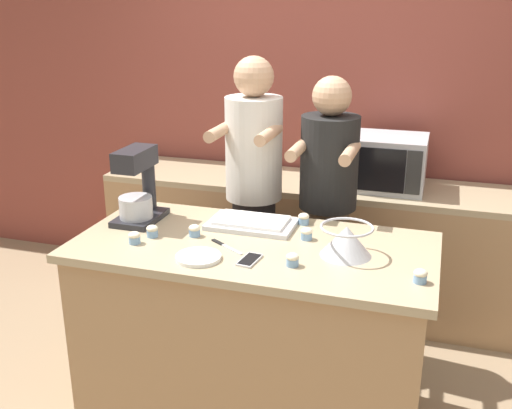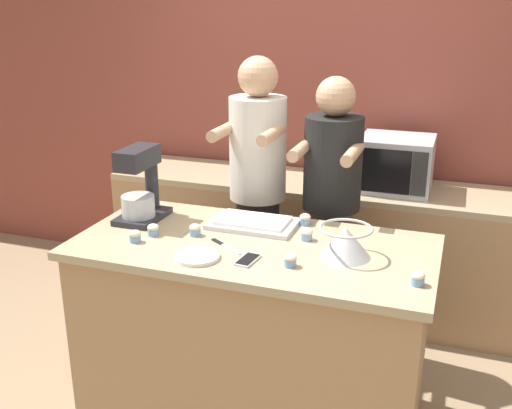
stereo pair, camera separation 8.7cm
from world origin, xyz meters
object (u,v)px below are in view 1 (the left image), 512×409
object	(u,v)px
cupcake_2	(134,237)
cupcake_3	(152,231)
baking_tray	(252,223)
cupcake_4	(304,219)
stand_mixer	(138,190)
microwave_oven	(390,162)
cupcake_1	(195,230)
mixing_bowl	(346,240)
cupcake_6	(293,259)
cell_phone	(250,260)
cupcake_0	(420,276)
cupcake_5	(307,233)
knife	(225,246)
small_plate	(198,257)
person_left	(254,198)
person_right	(327,214)

from	to	relation	value
cupcake_2	cupcake_3	bearing A→B (deg)	67.85
baking_tray	cupcake_4	size ratio (longest dim) A/B	7.36
stand_mixer	microwave_oven	world-z (taller)	stand_mixer
cupcake_1	cupcake_2	world-z (taller)	same
mixing_bowl	cupcake_6	distance (m)	0.27
cell_phone	cupcake_0	distance (m)	0.72
mixing_bowl	cupcake_5	xyz separation A→B (m)	(-0.21, 0.13, -0.04)
microwave_oven	knife	bearing A→B (deg)	-114.55
baking_tray	cupcake_1	bearing A→B (deg)	-136.86
baking_tray	cupcake_4	xyz separation A→B (m)	(0.24, 0.11, 0.01)
cupcake_3	stand_mixer	bearing A→B (deg)	131.92
cupcake_0	cupcake_6	xyz separation A→B (m)	(-0.53, -0.00, 0.00)
small_plate	cupcake_1	world-z (taller)	cupcake_1
stand_mixer	cupcake_0	xyz separation A→B (m)	(1.42, -0.30, -0.14)
cupcake_0	cupcake_6	distance (m)	0.53
stand_mixer	baking_tray	xyz separation A→B (m)	(0.58, 0.10, -0.15)
microwave_oven	cupcake_1	world-z (taller)	microwave_oven
person_left	cupcake_2	bearing A→B (deg)	-109.82
cupcake_5	microwave_oven	bearing A→B (deg)	76.64
knife	cupcake_1	size ratio (longest dim) A/B	3.28
person_right	stand_mixer	bearing A→B (deg)	-146.30
baking_tray	microwave_oven	distance (m)	1.21
microwave_oven	cupcake_5	bearing A→B (deg)	-103.36
mixing_bowl	cupcake_1	xyz separation A→B (m)	(-0.74, 0.01, -0.04)
microwave_oven	cupcake_2	bearing A→B (deg)	-125.62
cupcake_0	cupcake_5	xyz separation A→B (m)	(-0.54, 0.31, 0.00)
small_plate	cupcake_2	xyz separation A→B (m)	(-0.35, 0.08, 0.02)
stand_mixer	cell_phone	size ratio (longest dim) A/B	2.55
person_right	mixing_bowl	xyz separation A→B (m)	(0.22, -0.70, 0.15)
mixing_bowl	microwave_oven	distance (m)	1.28
cupcake_4	cupcake_6	xyz separation A→B (m)	(0.07, -0.51, 0.00)
cell_phone	cupcake_1	xyz separation A→B (m)	(-0.35, 0.20, 0.02)
baking_tray	small_plate	xyz separation A→B (m)	(-0.10, -0.45, -0.01)
knife	cupcake_0	xyz separation A→B (m)	(0.89, -0.11, 0.03)
cupcake_4	person_right	bearing A→B (deg)	82.32
person_left	person_right	distance (m)	0.44
mixing_bowl	cell_phone	distance (m)	0.44
cell_phone	cupcake_5	size ratio (longest dim) A/B	2.56
knife	person_left	bearing A→B (deg)	97.76
person_right	cupcake_5	bearing A→B (deg)	-89.06
baking_tray	small_plate	bearing A→B (deg)	-102.57
person_left	cupcake_4	bearing A→B (deg)	-44.15
stand_mixer	cupcake_2	xyz separation A→B (m)	(0.12, -0.28, -0.14)
cupcake_3	cupcake_6	world-z (taller)	same
baking_tray	cupcake_1	xyz separation A→B (m)	(-0.22, -0.21, 0.01)
small_plate	cupcake_1	xyz separation A→B (m)	(-0.12, 0.25, 0.02)
person_left	cupcake_3	world-z (taller)	person_left
cupcake_6	cupcake_0	bearing A→B (deg)	0.05
cupcake_1	cupcake_2	size ratio (longest dim) A/B	1.00
cupcake_3	knife	bearing A→B (deg)	-1.22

